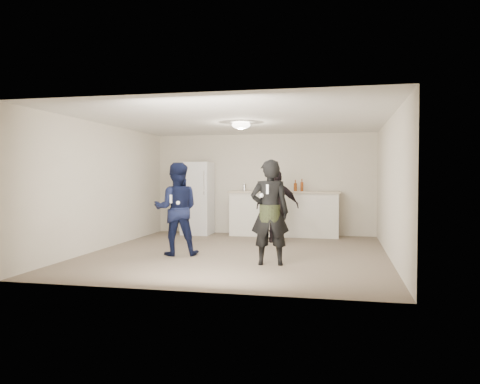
% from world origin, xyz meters
% --- Properties ---
extents(floor, '(6.00, 6.00, 0.00)m').
position_xyz_m(floor, '(0.00, 0.00, 0.00)').
color(floor, '#6B5B4C').
rests_on(floor, ground).
extents(ceiling, '(6.00, 6.00, 0.00)m').
position_xyz_m(ceiling, '(0.00, 0.00, 2.50)').
color(ceiling, silver).
rests_on(ceiling, wall_back).
extents(wall_back, '(6.00, 0.00, 6.00)m').
position_xyz_m(wall_back, '(0.00, 3.00, 1.25)').
color(wall_back, beige).
rests_on(wall_back, floor).
extents(wall_front, '(6.00, 0.00, 6.00)m').
position_xyz_m(wall_front, '(0.00, -3.00, 1.25)').
color(wall_front, beige).
rests_on(wall_front, floor).
extents(wall_left, '(0.00, 6.00, 6.00)m').
position_xyz_m(wall_left, '(-2.75, 0.00, 1.25)').
color(wall_left, beige).
rests_on(wall_left, floor).
extents(wall_right, '(0.00, 6.00, 6.00)m').
position_xyz_m(wall_right, '(2.75, 0.00, 1.25)').
color(wall_right, beige).
rests_on(wall_right, floor).
extents(counter, '(2.60, 0.56, 1.05)m').
position_xyz_m(counter, '(0.56, 2.67, 0.53)').
color(counter, white).
rests_on(counter, floor).
extents(counter_top, '(2.68, 0.64, 0.04)m').
position_xyz_m(counter_top, '(0.56, 2.67, 1.07)').
color(counter_top, beige).
rests_on(counter_top, counter).
extents(fridge, '(0.70, 0.70, 1.80)m').
position_xyz_m(fridge, '(-1.60, 2.60, 0.90)').
color(fridge, white).
rests_on(fridge, floor).
extents(fridge_handle, '(0.02, 0.02, 0.60)m').
position_xyz_m(fridge_handle, '(-1.32, 2.23, 1.30)').
color(fridge_handle, white).
rests_on(fridge_handle, fridge).
extents(ceiling_dome, '(0.36, 0.36, 0.16)m').
position_xyz_m(ceiling_dome, '(0.00, 0.30, 2.45)').
color(ceiling_dome, white).
rests_on(ceiling_dome, ceiling).
extents(shaker, '(0.08, 0.08, 0.17)m').
position_xyz_m(shaker, '(-0.44, 2.76, 1.18)').
color(shaker, '#A8A8AC').
rests_on(shaker, counter_top).
extents(man, '(0.97, 0.85, 1.71)m').
position_xyz_m(man, '(-1.06, -0.44, 0.85)').
color(man, '#101945').
rests_on(man, floor).
extents(woman, '(0.68, 0.50, 1.73)m').
position_xyz_m(woman, '(0.76, -1.02, 0.86)').
color(woman, black).
rests_on(woman, floor).
extents(camo_shorts, '(0.34, 0.34, 0.28)m').
position_xyz_m(camo_shorts, '(0.76, -1.02, 0.85)').
color(camo_shorts, '#2D3B1A').
rests_on(camo_shorts, woman).
extents(spectator, '(0.97, 0.51, 1.58)m').
position_xyz_m(spectator, '(0.54, 1.59, 0.79)').
color(spectator, black).
rests_on(spectator, floor).
extents(remote_man, '(0.04, 0.04, 0.15)m').
position_xyz_m(remote_man, '(-1.06, -0.72, 1.05)').
color(remote_man, silver).
rests_on(remote_man, man).
extents(nunchuk_man, '(0.07, 0.07, 0.07)m').
position_xyz_m(nunchuk_man, '(-0.94, -0.69, 0.98)').
color(nunchuk_man, white).
rests_on(nunchuk_man, man).
extents(remote_woman, '(0.04, 0.04, 0.15)m').
position_xyz_m(remote_woman, '(0.76, -1.27, 1.25)').
color(remote_woman, white).
rests_on(remote_woman, woman).
extents(nunchuk_woman, '(0.07, 0.07, 0.07)m').
position_xyz_m(nunchuk_woman, '(0.66, -1.24, 1.15)').
color(nunchuk_woman, white).
rests_on(nunchuk_woman, woman).
extents(bottle_cluster, '(0.88, 0.27, 0.24)m').
position_xyz_m(bottle_cluster, '(0.53, 2.68, 1.20)').
color(bottle_cluster, silver).
rests_on(bottle_cluster, counter_top).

